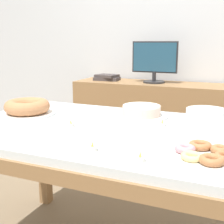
{
  "coord_description": "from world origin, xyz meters",
  "views": [
    {
      "loc": [
        0.62,
        -1.34,
        1.16
      ],
      "look_at": [
        0.01,
        0.07,
        0.82
      ],
      "focal_mm": 50.0,
      "sensor_mm": 36.0,
      "label": 1
    }
  ],
  "objects_px": {
    "book_stack": "(107,78)",
    "tealight_near_front": "(92,148)",
    "tealight_left_edge": "(162,124)",
    "pastry_platter": "(206,156)",
    "cake_golden_bundt": "(27,108)",
    "tealight_right_edge": "(71,125)",
    "tealight_centre": "(140,159)",
    "plate_stack": "(206,116)",
    "cake_chocolate_round": "(141,112)",
    "computer_monitor": "(154,62)"
  },
  "relations": [
    {
      "from": "tealight_right_edge",
      "to": "tealight_left_edge",
      "type": "xyz_separation_m",
      "value": [
        0.41,
        0.18,
        0.0
      ]
    },
    {
      "from": "computer_monitor",
      "to": "cake_chocolate_round",
      "type": "distance_m",
      "value": 1.25
    },
    {
      "from": "plate_stack",
      "to": "tealight_centre",
      "type": "distance_m",
      "value": 0.67
    },
    {
      "from": "tealight_right_edge",
      "to": "tealight_centre",
      "type": "xyz_separation_m",
      "value": [
        0.46,
        -0.3,
        0.0
      ]
    },
    {
      "from": "cake_chocolate_round",
      "to": "pastry_platter",
      "type": "xyz_separation_m",
      "value": [
        0.41,
        -0.51,
        -0.02
      ]
    },
    {
      "from": "book_stack",
      "to": "pastry_platter",
      "type": "xyz_separation_m",
      "value": [
        1.16,
        -1.72,
        -0.05
      ]
    },
    {
      "from": "book_stack",
      "to": "cake_chocolate_round",
      "type": "height_order",
      "value": "book_stack"
    },
    {
      "from": "plate_stack",
      "to": "tealight_right_edge",
      "type": "bearing_deg",
      "value": -149.59
    },
    {
      "from": "tealight_near_front",
      "to": "tealight_centre",
      "type": "xyz_separation_m",
      "value": [
        0.2,
        -0.03,
        0.0
      ]
    },
    {
      "from": "tealight_right_edge",
      "to": "tealight_centre",
      "type": "bearing_deg",
      "value": -33.22
    },
    {
      "from": "tealight_right_edge",
      "to": "tealight_near_front",
      "type": "bearing_deg",
      "value": -46.27
    },
    {
      "from": "plate_stack",
      "to": "tealight_centre",
      "type": "xyz_separation_m",
      "value": [
        -0.14,
        -0.65,
        -0.02
      ]
    },
    {
      "from": "cake_chocolate_round",
      "to": "tealight_left_edge",
      "type": "distance_m",
      "value": 0.21
    },
    {
      "from": "tealight_near_front",
      "to": "cake_golden_bundt",
      "type": "bearing_deg",
      "value": 147.68
    },
    {
      "from": "plate_stack",
      "to": "pastry_platter",
      "type": "bearing_deg",
      "value": -83.17
    },
    {
      "from": "cake_golden_bundt",
      "to": "tealight_near_front",
      "type": "height_order",
      "value": "cake_golden_bundt"
    },
    {
      "from": "book_stack",
      "to": "tealight_right_edge",
      "type": "xyz_separation_m",
      "value": [
        0.5,
        -1.53,
        -0.05
      ]
    },
    {
      "from": "book_stack",
      "to": "tealight_near_front",
      "type": "height_order",
      "value": "book_stack"
    },
    {
      "from": "pastry_platter",
      "to": "plate_stack",
      "type": "relative_size",
      "value": 1.49
    },
    {
      "from": "computer_monitor",
      "to": "tealight_near_front",
      "type": "distance_m",
      "value": 1.83
    },
    {
      "from": "cake_chocolate_round",
      "to": "cake_golden_bundt",
      "type": "xyz_separation_m",
      "value": [
        -0.62,
        -0.2,
        0.01
      ]
    },
    {
      "from": "tealight_centre",
      "to": "tealight_near_front",
      "type": "bearing_deg",
      "value": 170.54
    },
    {
      "from": "computer_monitor",
      "to": "plate_stack",
      "type": "relative_size",
      "value": 2.02
    },
    {
      "from": "book_stack",
      "to": "tealight_near_front",
      "type": "bearing_deg",
      "value": -67.28
    },
    {
      "from": "tealight_left_edge",
      "to": "tealight_near_front",
      "type": "bearing_deg",
      "value": -109.23
    },
    {
      "from": "book_stack",
      "to": "pastry_platter",
      "type": "bearing_deg",
      "value": -55.96
    },
    {
      "from": "cake_golden_bundt",
      "to": "tealight_left_edge",
      "type": "distance_m",
      "value": 0.77
    },
    {
      "from": "book_stack",
      "to": "tealight_left_edge",
      "type": "bearing_deg",
      "value": -55.97
    },
    {
      "from": "tealight_near_front",
      "to": "tealight_left_edge",
      "type": "bearing_deg",
      "value": 70.77
    },
    {
      "from": "tealight_left_edge",
      "to": "pastry_platter",
      "type": "bearing_deg",
      "value": -55.96
    },
    {
      "from": "plate_stack",
      "to": "tealight_left_edge",
      "type": "distance_m",
      "value": 0.25
    },
    {
      "from": "tealight_right_edge",
      "to": "tealight_left_edge",
      "type": "bearing_deg",
      "value": 24.1
    },
    {
      "from": "tealight_right_edge",
      "to": "tealight_centre",
      "type": "height_order",
      "value": "same"
    },
    {
      "from": "cake_golden_bundt",
      "to": "plate_stack",
      "type": "height_order",
      "value": "cake_golden_bundt"
    },
    {
      "from": "book_stack",
      "to": "pastry_platter",
      "type": "height_order",
      "value": "book_stack"
    },
    {
      "from": "tealight_right_edge",
      "to": "cake_golden_bundt",
      "type": "bearing_deg",
      "value": 161.25
    },
    {
      "from": "computer_monitor",
      "to": "plate_stack",
      "type": "distance_m",
      "value": 1.34
    },
    {
      "from": "computer_monitor",
      "to": "tealight_near_front",
      "type": "relative_size",
      "value": 10.6
    },
    {
      "from": "computer_monitor",
      "to": "tealight_right_edge",
      "type": "distance_m",
      "value": 1.54
    },
    {
      "from": "book_stack",
      "to": "pastry_platter",
      "type": "relative_size",
      "value": 0.81
    },
    {
      "from": "cake_chocolate_round",
      "to": "pastry_platter",
      "type": "relative_size",
      "value": 0.92
    },
    {
      "from": "tealight_left_edge",
      "to": "tealight_near_front",
      "type": "relative_size",
      "value": 1.0
    },
    {
      "from": "computer_monitor",
      "to": "tealight_centre",
      "type": "distance_m",
      "value": 1.9
    },
    {
      "from": "computer_monitor",
      "to": "tealight_centre",
      "type": "xyz_separation_m",
      "value": [
        0.48,
        -1.83,
        -0.21
      ]
    },
    {
      "from": "computer_monitor",
      "to": "tealight_left_edge",
      "type": "relative_size",
      "value": 10.6
    },
    {
      "from": "cake_chocolate_round",
      "to": "tealight_right_edge",
      "type": "height_order",
      "value": "cake_chocolate_round"
    },
    {
      "from": "computer_monitor",
      "to": "pastry_platter",
      "type": "bearing_deg",
      "value": -68.36
    },
    {
      "from": "cake_golden_bundt",
      "to": "pastry_platter",
      "type": "xyz_separation_m",
      "value": [
        1.02,
        -0.31,
        -0.03
      ]
    },
    {
      "from": "plate_stack",
      "to": "tealight_near_front",
      "type": "xyz_separation_m",
      "value": [
        -0.35,
        -0.62,
        -0.02
      ]
    },
    {
      "from": "plate_stack",
      "to": "cake_chocolate_round",
      "type": "bearing_deg",
      "value": -174.74
    }
  ]
}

